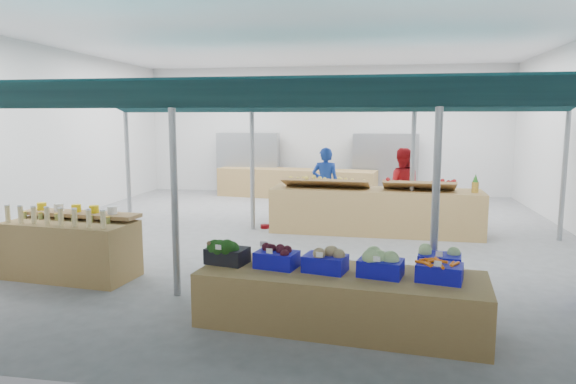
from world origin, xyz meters
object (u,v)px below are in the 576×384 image
vendor_left (325,185)px  vendor_right (401,186)px  veg_counter (340,299)px  fruit_counter (375,211)px  bottle_shelf (73,247)px

vendor_left → vendor_right: (1.80, 0.00, 0.00)m
veg_counter → fruit_counter: bearing=92.3°
fruit_counter → vendor_right: 1.32m
veg_counter → vendor_left: vendor_left is taller
bottle_shelf → fruit_counter: 6.18m
bottle_shelf → vendor_right: size_ratio=1.16×
vendor_left → vendor_right: size_ratio=1.00×
bottle_shelf → vendor_left: bearing=61.8°
fruit_counter → vendor_right: (0.60, 1.10, 0.42)m
veg_counter → vendor_right: (0.97, 6.36, 0.57)m
fruit_counter → veg_counter: bearing=-92.3°
veg_counter → vendor_right: size_ratio=1.88×
bottle_shelf → fruit_counter: size_ratio=0.46×
bottle_shelf → veg_counter: (4.31, -1.23, -0.15)m
fruit_counter → vendor_left: vendor_left is taller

